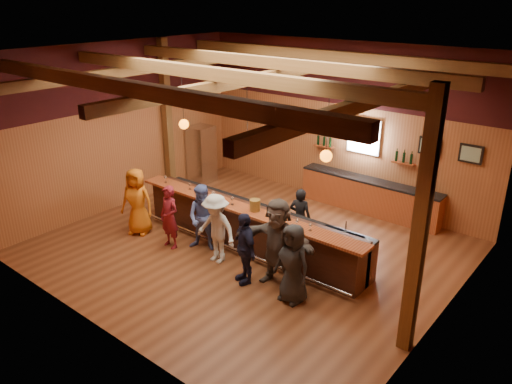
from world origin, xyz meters
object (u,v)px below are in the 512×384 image
bar_counter (253,227)px  bottle_a (273,210)px  customer_redvest (169,217)px  ice_bucket (255,205)px  customer_navy (245,248)px  back_bar_cabinet (369,196)px  customer_orange (137,201)px  customer_dark (293,264)px  bartender (300,218)px  customer_brown (277,242)px  customer_white (216,229)px  customer_denim (204,218)px  stainless_fridge (201,154)px

bar_counter → bottle_a: bottle_a is taller
customer_redvest → ice_bucket: 2.10m
bar_counter → bottle_a: size_ratio=19.38×
customer_redvest → ice_bucket: (1.81, 0.96, 0.47)m
customer_navy → bottle_a: customer_navy is taller
back_bar_cabinet → customer_orange: (-3.87, -4.80, 0.37)m
customer_redvest → customer_dark: 3.53m
customer_redvest → bartender: bearing=42.4°
customer_brown → bottle_a: bearing=123.2°
ice_bucket → customer_orange: bearing=-162.2°
back_bar_cabinet → customer_white: (-1.36, -4.62, 0.33)m
customer_navy → bottle_a: size_ratio=4.80×
bar_counter → bartender: bartender is taller
bar_counter → customer_denim: customer_denim is taller
back_bar_cabinet → customer_denim: bearing=-114.5°
customer_redvest → bartender: customer_redvest is taller
customer_denim → bartender: customer_denim is taller
customer_dark → bartender: customer_dark is taller
customer_orange → customer_dark: 4.71m
stainless_fridge → ice_bucket: size_ratio=6.91×
customer_white → bartender: customer_white is taller
customer_dark → customer_brown: bearing=158.5°
customer_brown → customer_dark: size_ratio=1.16×
customer_denim → customer_dark: size_ratio=0.98×
customer_brown → bartender: size_ratio=1.29×
customer_redvest → customer_brown: size_ratio=0.81×
stainless_fridge → customer_denim: 4.64m
customer_navy → ice_bucket: bearing=146.1°
stainless_fridge → customer_orange: size_ratio=1.06×
bartender → customer_navy: bearing=76.9°
bartender → bar_counter: bearing=28.5°
stainless_fridge → bartender: bearing=-18.9°
customer_brown → customer_navy: bearing=-156.0°
ice_bucket → bottle_a: (0.46, 0.05, -0.00)m
customer_redvest → customer_navy: customer_navy is taller
customer_navy → customer_dark: size_ratio=0.96×
stainless_fridge → ice_bucket: 5.19m
customer_navy → bottle_a: 1.17m
customer_dark → bartender: bearing=127.0°
customer_navy → customer_dark: 1.17m
customer_navy → bartender: (-0.02, 2.04, -0.05)m
customer_navy → stainless_fridge: bearing=170.4°
back_bar_cabinet → customer_brown: customer_brown is taller
bar_counter → customer_dark: customer_dark is taller
customer_orange → customer_dark: (4.71, -0.01, -0.04)m
customer_redvest → bottle_a: size_ratio=4.71×
customer_orange → customer_redvest: customer_orange is taller
customer_dark → bottle_a: customer_dark is taller
stainless_fridge → ice_bucket: (4.41, -2.72, 0.34)m
customer_orange → ice_bucket: bearing=-5.6°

